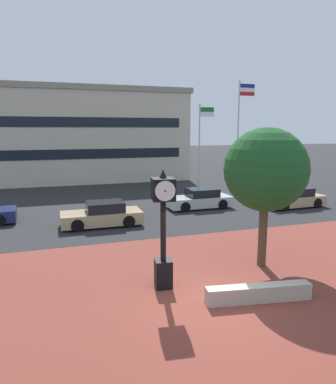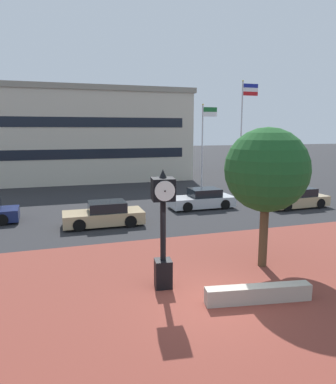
{
  "view_description": "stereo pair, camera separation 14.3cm",
  "coord_description": "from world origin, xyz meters",
  "views": [
    {
      "loc": [
        -4.31,
        -8.86,
        5.02
      ],
      "look_at": [
        -0.86,
        1.64,
        3.07
      ],
      "focal_mm": 32.81,
      "sensor_mm": 36.0,
      "label": 1
    },
    {
      "loc": [
        -4.17,
        -8.91,
        5.02
      ],
      "look_at": [
        -0.86,
        1.64,
        3.07
      ],
      "focal_mm": 32.81,
      "sensor_mm": 36.0,
      "label": 2
    }
  ],
  "objects": [
    {
      "name": "car_street_distant",
      "position": [
        -1.96,
        9.48,
        0.57
      ],
      "size": [
        4.22,
        1.9,
        1.28
      ],
      "rotation": [
        0.0,
        0.0,
        1.56
      ],
      "color": "tan",
      "rests_on": "ground"
    },
    {
      "name": "ground_plane",
      "position": [
        0.0,
        0.0,
        0.0
      ],
      "size": [
        200.0,
        200.0,
        0.0
      ],
      "primitive_type": "plane",
      "color": "#262628"
    },
    {
      "name": "planter_wall",
      "position": [
        1.28,
        -0.47,
        0.25
      ],
      "size": [
        3.22,
        0.9,
        0.5
      ],
      "primitive_type": "cube",
      "rotation": [
        0.0,
        0.0,
        -0.16
      ],
      "color": "#ADA393",
      "rests_on": "ground"
    },
    {
      "name": "plaza_brick_paving",
      "position": [
        0.0,
        1.18,
        0.0
      ],
      "size": [
        44.0,
        10.35,
        0.01
      ],
      "primitive_type": "cube",
      "color": "brown",
      "rests_on": "ground"
    },
    {
      "name": "civic_building",
      "position": [
        -3.17,
        30.28,
        4.56
      ],
      "size": [
        24.57,
        12.57,
        9.11
      ],
      "color": "beige",
      "rests_on": "ground"
    },
    {
      "name": "car_street_near",
      "position": [
        4.69,
        11.84,
        0.57
      ],
      "size": [
        4.16,
        1.87,
        1.28
      ],
      "rotation": [
        0.0,
        0.0,
        1.57
      ],
      "color": "#B7BABF",
      "rests_on": "ground"
    },
    {
      "name": "street_clock",
      "position": [
        -1.12,
        1.32,
        2.07
      ],
      "size": [
        0.77,
        0.82,
        3.84
      ],
      "rotation": [
        0.0,
        0.0,
        -0.13
      ],
      "color": "black",
      "rests_on": "ground"
    },
    {
      "name": "flagpole_secondary",
      "position": [
        11.63,
        19.21,
        5.47
      ],
      "size": [
        1.57,
        0.14,
        9.3
      ],
      "color": "silver",
      "rests_on": "ground"
    },
    {
      "name": "flagpole_primary",
      "position": [
        7.88,
        19.21,
        4.18
      ],
      "size": [
        1.38,
        0.14,
        7.23
      ],
      "color": "silver",
      "rests_on": "ground"
    },
    {
      "name": "plaza_tree",
      "position": [
        3.12,
        2.06,
        3.54
      ],
      "size": [
        3.26,
        3.04,
        5.14
      ],
      "color": "#4C3823",
      "rests_on": "ground"
    },
    {
      "name": "car_street_mid",
      "position": [
        10.71,
        10.27,
        0.57
      ],
      "size": [
        4.27,
        2.09,
        1.28
      ],
      "rotation": [
        0.0,
        0.0,
        1.61
      ],
      "color": "tan",
      "rests_on": "ground"
    }
  ]
}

